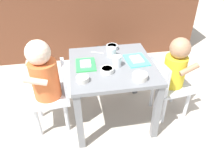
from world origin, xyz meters
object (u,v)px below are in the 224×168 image
(seated_child_left, at_px, (46,77))
(cereal_bowl_right_side, at_px, (83,79))
(food_tray_right, at_px, (136,60))
(veggie_bowl_near, at_px, (112,47))
(spoon_by_left_tray, at_px, (96,52))
(water_cup_right, at_px, (117,62))
(dining_table, at_px, (112,74))
(seated_child_right, at_px, (174,70))
(food_tray_left, at_px, (86,64))
(water_cup_left, at_px, (111,53))
(cereal_bowl_left_side, at_px, (107,70))
(veggie_bowl_far, at_px, (140,76))
(dog, at_px, (119,54))

(seated_child_left, relative_size, cereal_bowl_right_side, 8.95)
(seated_child_left, bearing_deg, food_tray_right, 2.02)
(veggie_bowl_near, distance_m, cereal_bowl_right_side, 0.47)
(cereal_bowl_right_side, bearing_deg, spoon_by_left_tray, 70.88)
(water_cup_right, xyz_separation_m, cereal_bowl_right_side, (-0.24, -0.14, -0.02))
(dining_table, height_order, seated_child_right, seated_child_right)
(food_tray_left, height_order, water_cup_right, water_cup_right)
(seated_child_left, height_order, food_tray_left, seated_child_left)
(seated_child_right, bearing_deg, water_cup_left, 160.95)
(water_cup_right, xyz_separation_m, cereal_bowl_left_side, (-0.08, -0.07, -0.02))
(veggie_bowl_far, distance_m, cereal_bowl_right_side, 0.35)
(cereal_bowl_left_side, distance_m, veggie_bowl_far, 0.22)
(water_cup_left, height_order, cereal_bowl_right_side, water_cup_left)
(water_cup_left, height_order, water_cup_right, water_cup_right)
(food_tray_right, height_order, cereal_bowl_right_side, cereal_bowl_right_side)
(dining_table, height_order, food_tray_right, food_tray_right)
(cereal_bowl_left_side, height_order, spoon_by_left_tray, cereal_bowl_left_side)
(water_cup_right, relative_size, veggie_bowl_far, 0.78)
(water_cup_right, bearing_deg, cereal_bowl_right_side, -149.56)
(water_cup_right, height_order, veggie_bowl_far, water_cup_right)
(water_cup_left, distance_m, cereal_bowl_left_side, 0.23)
(seated_child_right, relative_size, food_tray_left, 3.55)
(water_cup_left, bearing_deg, food_tray_right, -31.13)
(seated_child_right, xyz_separation_m, spoon_by_left_tray, (-0.54, 0.22, 0.08))
(food_tray_left, distance_m, veggie_bowl_near, 0.30)
(water_cup_left, bearing_deg, dog, 71.04)
(water_cup_right, bearing_deg, veggie_bowl_far, -59.09)
(food_tray_left, height_order, cereal_bowl_left_side, cereal_bowl_left_side)
(veggie_bowl_far, height_order, spoon_by_left_tray, veggie_bowl_far)
(water_cup_right, distance_m, veggie_bowl_near, 0.25)
(dining_table, height_order, cereal_bowl_left_side, cereal_bowl_left_side)
(veggie_bowl_near, distance_m, veggie_bowl_far, 0.44)
(seated_child_right, height_order, water_cup_left, seated_child_right)
(food_tray_left, height_order, food_tray_right, same)
(dining_table, distance_m, food_tray_right, 0.20)
(dining_table, xyz_separation_m, cereal_bowl_left_side, (-0.05, -0.10, 0.10))
(food_tray_right, bearing_deg, water_cup_left, 148.87)
(water_cup_left, xyz_separation_m, spoon_by_left_tray, (-0.11, 0.07, -0.03))
(dining_table, bearing_deg, seated_child_left, -179.68)
(dog, xyz_separation_m, food_tray_left, (-0.36, -0.57, 0.25))
(dog, distance_m, water_cup_right, 0.70)
(seated_child_left, height_order, veggie_bowl_near, seated_child_left)
(spoon_by_left_tray, bearing_deg, food_tray_left, -118.46)
(water_cup_left, xyz_separation_m, water_cup_right, (0.01, -0.15, 0.00))
(veggie_bowl_far, bearing_deg, spoon_by_left_tray, 119.69)
(food_tray_left, xyz_separation_m, veggie_bowl_far, (0.32, -0.23, 0.01))
(seated_child_left, bearing_deg, water_cup_right, -2.95)
(seated_child_left, bearing_deg, cereal_bowl_left_side, -13.16)
(dog, xyz_separation_m, cereal_bowl_right_side, (-0.39, -0.76, 0.27))
(dog, height_order, food_tray_left, food_tray_left)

